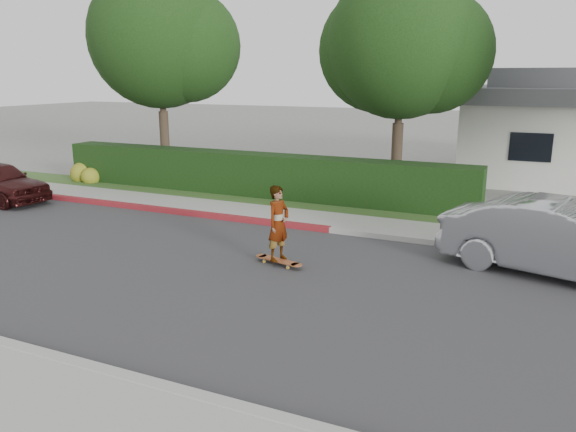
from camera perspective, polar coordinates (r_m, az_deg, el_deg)
name	(u,v)px	position (r m, az deg, el deg)	size (l,w,h in m)	color
ground	(216,276)	(11.79, -7.31, -6.07)	(120.00, 120.00, 0.00)	slate
road	(216,276)	(11.79, -7.31, -6.05)	(60.00, 8.00, 0.01)	#2D2D30
curb_near	(64,362)	(8.85, -21.79, -13.61)	(60.00, 0.20, 0.15)	#9E9E99
sidewalk_near	(11,395)	(8.36, -26.36, -15.96)	(60.00, 1.60, 0.12)	gray
curb_far	(296,226)	(15.23, 0.79, -0.99)	(60.00, 0.20, 0.15)	#9E9E99
curb_red_section	(147,208)	(17.78, -14.13, 0.79)	(12.00, 0.21, 0.15)	maroon
sidewalk_far	(308,219)	(16.03, 2.09, -0.28)	(60.00, 1.60, 0.12)	gray
planting_strip	(328,207)	(17.48, 4.09, 0.88)	(60.00, 1.60, 0.10)	#2D4C1E
hedge	(252,175)	(19.09, -3.71, 4.16)	(15.00, 1.00, 1.50)	black
flowering_shrub	(85,175)	(22.94, -19.93, 3.97)	(1.40, 1.00, 0.90)	#2D4C19
tree_left	(162,42)	(22.53, -12.65, 16.90)	(5.99, 5.21, 8.00)	#33261C
tree_center	(403,47)	(19.09, 11.57, 16.43)	(5.66, 4.84, 7.44)	#33261C
skateboard	(279,261)	(12.30, -0.97, -4.55)	(1.26, 0.53, 0.12)	gold
skateboarder	(278,223)	(12.06, -0.99, -0.76)	(0.60, 0.39, 1.65)	white
car_silver	(560,240)	(12.78, 25.94, -2.17)	(1.64, 4.71, 1.55)	#A9ABB0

